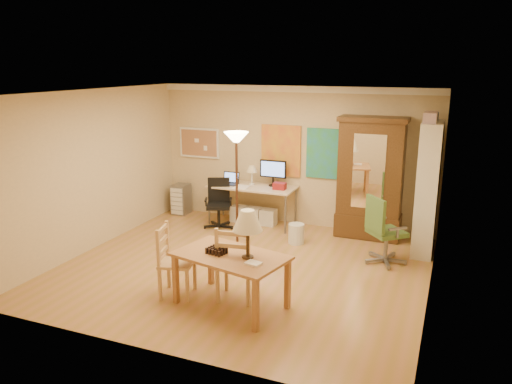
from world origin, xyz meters
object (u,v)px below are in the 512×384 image
at_px(armoire, 370,186).
at_px(bookshelf, 427,189).
at_px(office_chair_black, 219,215).
at_px(office_chair_green, 384,245).
at_px(dining_table, 237,246).
at_px(computer_desk, 255,201).

relative_size(armoire, bookshelf, 1.00).
bearing_deg(armoire, bookshelf, -23.68).
relative_size(office_chair_black, office_chair_green, 0.87).
relative_size(office_chair_green, armoire, 0.50).
bearing_deg(bookshelf, armoire, 156.32).
relative_size(dining_table, office_chair_black, 1.65).
relative_size(dining_table, office_chair_green, 1.43).
relative_size(dining_table, bookshelf, 0.72).
xyz_separation_m(office_chair_green, armoire, (-0.45, 1.19, 0.66)).
bearing_deg(armoire, office_chair_green, -69.12).
height_order(computer_desk, office_chair_green, computer_desk).
xyz_separation_m(computer_desk, bookshelf, (3.23, -0.36, 0.63)).
distance_m(office_chair_black, armoire, 2.92).
bearing_deg(bookshelf, office_chair_green, -126.35).
distance_m(dining_table, bookshelf, 3.67).
height_order(computer_desk, bookshelf, bookshelf).
bearing_deg(office_chair_green, office_chair_black, 169.15).
height_order(dining_table, office_chair_black, dining_table).
xyz_separation_m(office_chair_black, armoire, (2.78, 0.57, 0.70)).
bearing_deg(office_chair_green, dining_table, -124.88).
xyz_separation_m(computer_desk, office_chair_black, (-0.55, -0.49, -0.22)).
xyz_separation_m(office_chair_black, bookshelf, (3.78, 0.13, 0.84)).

